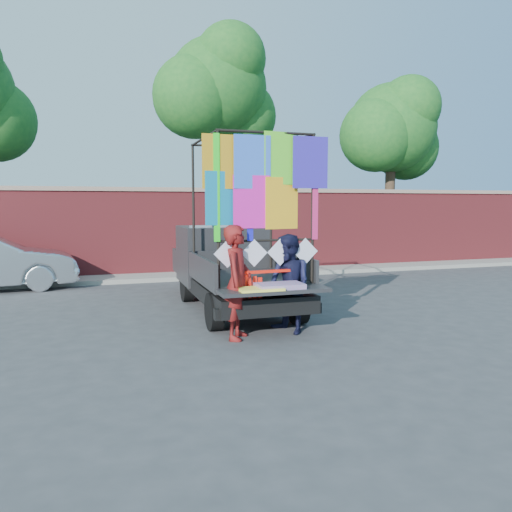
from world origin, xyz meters
name	(u,v)px	position (x,y,z in m)	size (l,w,h in m)	color
ground	(274,328)	(0.00, 0.00, 0.00)	(90.00, 90.00, 0.00)	#38383A
brick_wall	(195,231)	(0.00, 7.00, 1.33)	(30.00, 0.45, 2.61)	maroon
curb	(200,275)	(0.00, 6.30, 0.06)	(30.00, 1.20, 0.12)	gray
tree_mid	(218,92)	(1.02, 8.12, 5.70)	(4.20, 3.30, 7.73)	#38281C
tree_right	(393,131)	(7.52, 8.12, 4.75)	(4.20, 3.30, 6.62)	#38281C
pickup_truck	(227,266)	(-0.24, 2.24, 0.83)	(2.07, 5.21, 3.28)	black
woman	(237,282)	(-0.76, -0.42, 0.90)	(0.66, 0.43, 1.81)	maroon
man	(289,284)	(0.14, -0.34, 0.82)	(0.80, 0.62, 1.64)	black
streamer_bundle	(257,285)	(-0.43, -0.40, 0.84)	(1.06, 0.12, 0.72)	#FB1E0D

